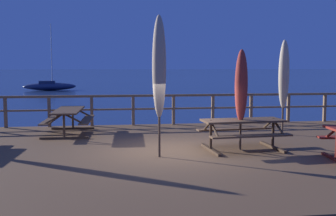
{
  "coord_description": "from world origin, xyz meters",
  "views": [
    {
      "loc": [
        -1.46,
        -9.96,
        2.92
      ],
      "look_at": [
        0.0,
        0.7,
        1.79
      ],
      "focal_mm": 43.77,
      "sensor_mm": 36.0,
      "label": 1
    }
  ],
  "objects": [
    {
      "name": "patio_umbrella_tall_mid_right",
      "position": [
        3.74,
        1.95,
        2.64
      ],
      "size": [
        0.32,
        0.32,
        2.9
      ],
      "color": "#4C3828",
      "rests_on": "wooden_deck"
    },
    {
      "name": "sailboat_distant",
      "position": [
        -8.71,
        39.48,
        0.51
      ],
      "size": [
        6.12,
        2.17,
        7.72
      ],
      "color": "navy",
      "rests_on": "ground"
    },
    {
      "name": "patio_umbrella_tall_mid_left",
      "position": [
        -0.39,
        -0.65,
        2.87
      ],
      "size": [
        0.32,
        0.32,
        3.27
      ],
      "color": "#4C3828",
      "rests_on": "wooden_deck"
    },
    {
      "name": "railing_waterside_far",
      "position": [
        -0.0,
        4.52,
        1.53
      ],
      "size": [
        16.05,
        0.1,
        1.09
      ],
      "color": "brown",
      "rests_on": "wooden_deck"
    },
    {
      "name": "picnic_table_back_right",
      "position": [
        -2.81,
        2.94,
        1.36
      ],
      "size": [
        1.49,
        2.25,
        0.78
      ],
      "color": "brown",
      "rests_on": "wooden_deck"
    },
    {
      "name": "ground_plane",
      "position": [
        0.0,
        0.0,
        0.0
      ],
      "size": [
        600.0,
        600.0,
        0.0
      ],
      "primitive_type": "plane",
      "color": "navy"
    },
    {
      "name": "patio_umbrella_tall_back_right",
      "position": [
        1.73,
        -0.11,
        2.4
      ],
      "size": [
        0.32,
        0.32,
        2.53
      ],
      "color": "#4C3828",
      "rests_on": "wooden_deck"
    },
    {
      "name": "picnic_table_mid_centre",
      "position": [
        1.79,
        -0.09,
        1.35
      ],
      "size": [
        2.13,
        1.54,
        0.78
      ],
      "color": "brown",
      "rests_on": "wooden_deck"
    },
    {
      "name": "wooden_deck",
      "position": [
        0.0,
        0.0,
        0.4
      ],
      "size": [
        16.25,
        9.33,
        0.79
      ],
      "primitive_type": "cube",
      "color": "brown",
      "rests_on": "ground"
    }
  ]
}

